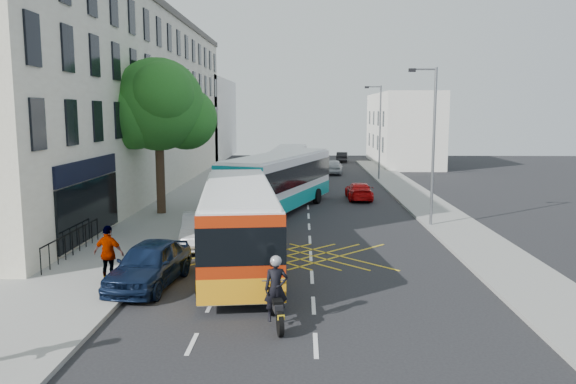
# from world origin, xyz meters

# --- Properties ---
(ground) EXTENTS (120.00, 120.00, 0.00)m
(ground) POSITION_xyz_m (0.00, 0.00, 0.00)
(ground) COLOR black
(ground) RESTS_ON ground
(pavement_left) EXTENTS (5.00, 70.00, 0.15)m
(pavement_left) POSITION_xyz_m (-8.50, 15.00, 0.07)
(pavement_left) COLOR gray
(pavement_left) RESTS_ON ground
(pavement_right) EXTENTS (3.00, 70.00, 0.15)m
(pavement_right) POSITION_xyz_m (7.50, 15.00, 0.07)
(pavement_right) COLOR gray
(pavement_right) RESTS_ON ground
(terrace_main) EXTENTS (8.30, 45.00, 13.50)m
(terrace_main) POSITION_xyz_m (-14.00, 24.49, 6.76)
(terrace_main) COLOR beige
(terrace_main) RESTS_ON ground
(terrace_far) EXTENTS (8.00, 20.00, 10.00)m
(terrace_far) POSITION_xyz_m (-14.00, 55.00, 5.00)
(terrace_far) COLOR silver
(terrace_far) RESTS_ON ground
(building_right) EXTENTS (6.00, 18.00, 8.00)m
(building_right) POSITION_xyz_m (11.00, 48.00, 4.00)
(building_right) COLOR silver
(building_right) RESTS_ON ground
(street_tree) EXTENTS (6.30, 5.70, 8.80)m
(street_tree) POSITION_xyz_m (-8.51, 14.97, 6.29)
(street_tree) COLOR #382619
(street_tree) RESTS_ON pavement_left
(lamp_near) EXTENTS (1.45, 0.15, 8.00)m
(lamp_near) POSITION_xyz_m (6.20, 12.00, 4.62)
(lamp_near) COLOR slate
(lamp_near) RESTS_ON pavement_right
(lamp_far) EXTENTS (1.45, 0.15, 8.00)m
(lamp_far) POSITION_xyz_m (6.20, 32.00, 4.62)
(lamp_far) COLOR slate
(lamp_far) RESTS_ON pavement_right
(railings) EXTENTS (0.08, 5.60, 1.14)m
(railings) POSITION_xyz_m (-9.70, 5.30, 0.72)
(railings) COLOR black
(railings) RESTS_ON pavement_left
(bus_near) EXTENTS (4.05, 11.59, 3.19)m
(bus_near) POSITION_xyz_m (-2.83, 4.53, 1.68)
(bus_near) COLOR silver
(bus_near) RESTS_ON ground
(bus_mid) EXTENTS (6.48, 12.43, 3.42)m
(bus_mid) POSITION_xyz_m (-1.75, 16.73, 1.80)
(bus_mid) COLOR silver
(bus_mid) RESTS_ON ground
(bus_far) EXTENTS (3.07, 10.93, 3.04)m
(bus_far) POSITION_xyz_m (-1.47, 28.66, 1.60)
(bus_far) COLOR silver
(bus_far) RESTS_ON ground
(motorbike) EXTENTS (0.81, 2.26, 2.02)m
(motorbike) POSITION_xyz_m (-1.09, -1.66, 0.95)
(motorbike) COLOR black
(motorbike) RESTS_ON ground
(parked_car_blue) EXTENTS (2.40, 4.76, 1.56)m
(parked_car_blue) POSITION_xyz_m (-5.60, 1.84, 0.78)
(parked_car_blue) COLOR #0C1833
(parked_car_blue) RESTS_ON ground
(parked_car_silver) EXTENTS (2.06, 4.59, 1.46)m
(parked_car_silver) POSITION_xyz_m (-4.90, 7.69, 0.73)
(parked_car_silver) COLOR #AEB2B6
(parked_car_silver) RESTS_ON ground
(red_hatchback) EXTENTS (1.71, 4.07, 1.17)m
(red_hatchback) POSITION_xyz_m (3.49, 21.21, 0.59)
(red_hatchback) COLOR #C20809
(red_hatchback) RESTS_ON ground
(distant_car_grey) EXTENTS (2.22, 4.55, 1.25)m
(distant_car_grey) POSITION_xyz_m (-2.07, 40.17, 0.62)
(distant_car_grey) COLOR #383B3F
(distant_car_grey) RESTS_ON ground
(distant_car_silver) EXTENTS (2.10, 4.34, 1.43)m
(distant_car_silver) POSITION_xyz_m (2.62, 37.05, 0.71)
(distant_car_silver) COLOR #B7BAC0
(distant_car_silver) RESTS_ON ground
(distant_car_dark) EXTENTS (1.61, 3.73, 1.19)m
(distant_car_dark) POSITION_xyz_m (4.34, 49.95, 0.60)
(distant_car_dark) COLOR black
(distant_car_dark) RESTS_ON ground
(pedestrian_far) EXTENTS (1.22, 0.75, 1.95)m
(pedestrian_far) POSITION_xyz_m (-7.00, 1.87, 1.12)
(pedestrian_far) COLOR gray
(pedestrian_far) RESTS_ON pavement_left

